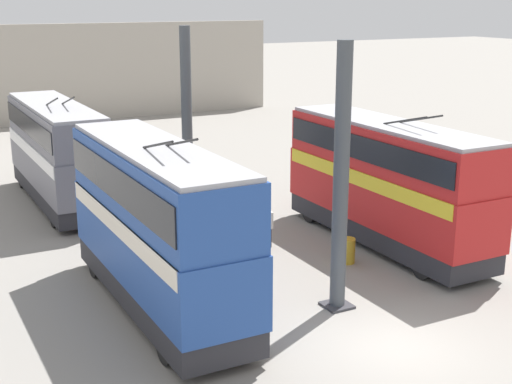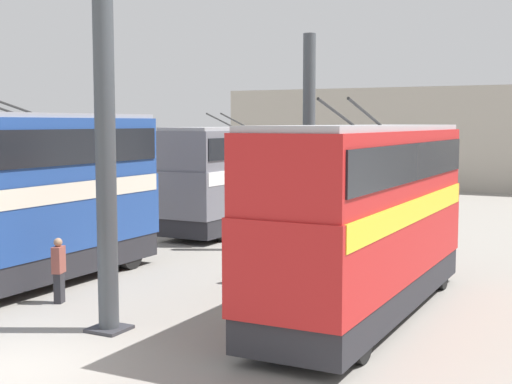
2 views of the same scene
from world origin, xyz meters
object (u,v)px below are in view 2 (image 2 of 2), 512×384
object	(u,v)px
bus_right_near	(27,189)
bus_right_mid	(241,171)
oil_drum	(260,295)
bus_left_far	(367,208)
person_aisle_midway	(252,256)
person_by_right_row	(59,268)

from	to	relation	value
bus_right_near	bus_right_mid	world-z (taller)	bus_right_near
bus_right_near	oil_drum	bearing A→B (deg)	-85.76
bus_left_far	bus_right_mid	size ratio (longest dim) A/B	1.00
bus_left_far	person_aisle_midway	xyz separation A→B (m)	(1.81, 4.22, -1.90)
bus_right_near	oil_drum	distance (m)	7.84
person_aisle_midway	bus_right_near	bearing A→B (deg)	136.40
bus_right_mid	person_aisle_midway	bearing A→B (deg)	-150.15
bus_left_far	oil_drum	xyz separation A→B (m)	(-1.06, 2.47, -2.28)
bus_right_near	person_by_right_row	distance (m)	3.07
bus_left_far	bus_right_near	xyz separation A→B (m)	(-1.61, 9.89, 0.19)
person_aisle_midway	oil_drum	bearing A→B (deg)	-133.35
oil_drum	bus_right_near	bearing A→B (deg)	94.24
bus_left_far	bus_right_mid	world-z (taller)	bus_left_far
bus_right_mid	bus_left_far	bearing A→B (deg)	-139.77
person_by_right_row	oil_drum	bearing A→B (deg)	177.96
person_aisle_midway	oil_drum	size ratio (longest dim) A/B	1.73
bus_right_mid	oil_drum	bearing A→B (deg)	-149.81
person_aisle_midway	bus_left_far	bearing A→B (deg)	-97.92
bus_right_near	person_by_right_row	world-z (taller)	bus_right_near
bus_right_mid	person_by_right_row	bearing A→B (deg)	-171.66
bus_right_mid	person_by_right_row	size ratio (longest dim) A/B	5.79
person_by_right_row	bus_right_near	bearing A→B (deg)	-44.47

